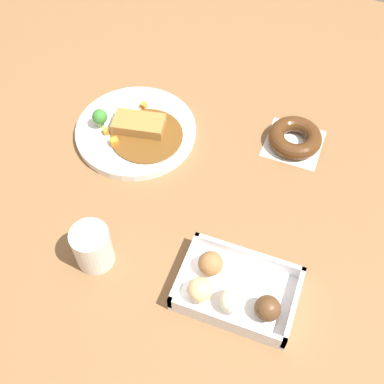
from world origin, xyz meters
The scene contains 5 objects.
ground_plane centered at (0.00, 0.00, 0.00)m, with size 1.60×1.60×0.00m, color brown.
curry_plate centered at (-0.15, 0.09, 0.01)m, with size 0.27×0.27×0.06m.
donut_box centered at (0.17, -0.20, 0.02)m, with size 0.21×0.14×0.06m.
chocolate_ring_donut centered at (0.19, 0.19, 0.02)m, with size 0.12×0.12×0.04m.
coffee_mug centered at (-0.09, -0.22, 0.04)m, with size 0.07×0.07×0.09m, color silver.
Camera 1 is at (0.23, -0.55, 0.82)m, focal length 45.73 mm.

